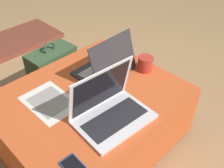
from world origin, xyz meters
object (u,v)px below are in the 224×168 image
object	(u,v)px
backpack	(53,74)
coffee_mug	(146,63)
paper_sheet	(50,102)
laptop_far	(107,66)
laptop_near	(110,109)

from	to	relation	value
backpack	coffee_mug	bearing A→B (deg)	111.36
coffee_mug	paper_sheet	bearing A→B (deg)	163.96
laptop_far	coffee_mug	bearing A→B (deg)	142.23
laptop_far	paper_sheet	size ratio (longest dim) A/B	1.11
laptop_near	paper_sheet	xyz separation A→B (m)	(-0.15, 0.30, -0.05)
laptop_far	backpack	world-z (taller)	laptop_far
laptop_far	backpack	distance (m)	0.54
laptop_near	coffee_mug	xyz separation A→B (m)	(0.43, 0.13, -0.01)
laptop_near	backpack	xyz separation A→B (m)	(0.15, 0.74, -0.25)
backpack	coffee_mug	world-z (taller)	coffee_mug
laptop_near	laptop_far	size ratio (longest dim) A/B	1.14
laptop_far	coffee_mug	world-z (taller)	laptop_far
backpack	laptop_near	bearing A→B (deg)	74.80
laptop_near	coffee_mug	bearing A→B (deg)	21.18
paper_sheet	backpack	bearing A→B (deg)	55.86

